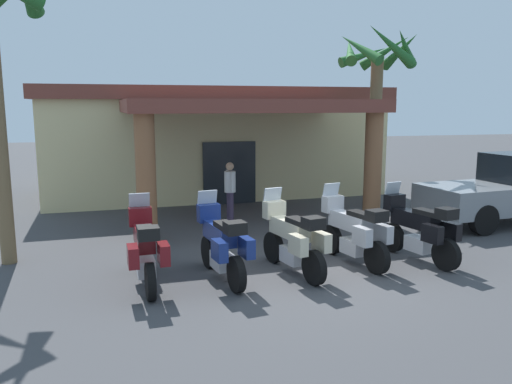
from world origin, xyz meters
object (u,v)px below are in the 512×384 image
Objects in this scene: motorcycle_silver at (354,231)px; motorcycle_black at (419,229)px; motel_building at (214,139)px; palm_tree_near_portico at (378,77)px; motorcycle_blue at (222,244)px; motorcycle_cream at (293,239)px; pedestrian at (230,187)px; motorcycle_maroon at (145,249)px.

motorcycle_silver and motorcycle_black have the same top height.
palm_tree_near_portico is (4.77, -3.64, 2.16)m from motel_building.
motorcycle_black is 0.38× the size of palm_tree_near_portico.
palm_tree_near_portico is (6.39, 6.16, 3.50)m from motorcycle_blue.
motorcycle_black is (1.43, -0.18, 0.00)m from motorcycle_silver.
palm_tree_near_portico is (4.95, 6.17, 3.50)m from motorcycle_cream.
motorcycle_blue and motorcycle_cream have the same top height.
motorcycle_cream is 1.00× the size of motorcycle_black.
palm_tree_near_portico reaches higher than motorcycle_blue.
palm_tree_near_portico is at bearing -54.84° from motorcycle_blue.
motorcycle_silver is at bearing -91.58° from motorcycle_cream.
motorcycle_black is (2.87, 0.09, 0.00)m from motorcycle_cream.
pedestrian is 0.29× the size of palm_tree_near_portico.
motorcycle_cream and motorcycle_black have the same top height.
motorcycle_maroon and motorcycle_blue have the same top height.
motorcycle_blue is 5.02m from pedestrian.
motorcycle_silver is 1.00× the size of motorcycle_black.
motorcycle_blue is 9.54m from palm_tree_near_portico.
motorcycle_silver is 4.90m from pedestrian.
motorcycle_black is at bearing -76.71° from motel_building.
motorcycle_blue is 1.01× the size of motorcycle_silver.
motorcycle_maroon is 1.01× the size of motorcycle_cream.
motorcycle_black is at bearing -100.54° from motorcycle_cream.
motel_building is 10.34m from motorcycle_maroon.
pedestrian is at bearing 7.94° from motorcycle_silver.
pedestrian is (1.18, 4.87, 0.29)m from motorcycle_blue.
palm_tree_near_portico reaches higher than motorcycle_cream.
motorcycle_blue is 1.30× the size of pedestrian.
motorcycle_cream is 8.65m from palm_tree_near_portico.
pedestrian is at bearing -9.46° from motorcycle_cream.
palm_tree_near_portico reaches higher than motorcycle_silver.
motorcycle_cream is at bearing 85.29° from pedestrian.
motel_building is 9.71m from motorcycle_silver.
motorcycle_blue is at bearing 77.39° from motorcycle_cream.
motorcycle_blue is at bearing 68.69° from pedestrian.
motorcycle_maroon is at bearing 77.24° from motorcycle_cream.
motorcycle_silver is at bearing -84.68° from motel_building.
motorcycle_cream is (1.43, -0.01, 0.00)m from motorcycle_blue.
motorcycle_maroon is at bearing 81.25° from motorcycle_silver.
palm_tree_near_portico is (3.52, 5.89, 3.50)m from motorcycle_silver.
motorcycle_silver is at bearing -93.47° from motorcycle_blue.
motorcycle_cream is at bearing -99.03° from motorcycle_blue.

